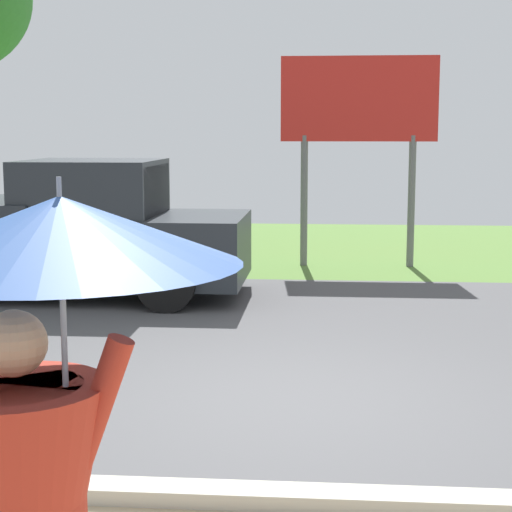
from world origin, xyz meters
The scene contains 4 objects.
ground_plane centered at (0.00, 2.95, -0.05)m, with size 40.00×22.00×0.20m.
monk_pedestrian centered at (-0.64, -4.33, 1.17)m, with size 1.16×1.16×2.13m.
pickup_truck centered at (-3.36, 4.54, 0.87)m, with size 5.20×2.28×1.88m.
roadside_billboard centered at (0.83, 7.49, 2.55)m, with size 2.60×0.12×3.50m.
Camera 1 is at (0.32, -6.95, 2.27)m, focal length 59.82 mm.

